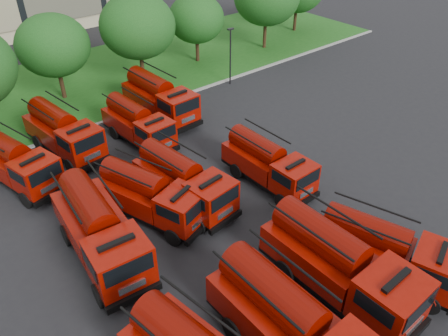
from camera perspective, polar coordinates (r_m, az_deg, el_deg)
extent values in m
plane|color=black|center=(23.67, 5.76, -10.13)|extent=(140.00, 140.00, 0.00)
cube|color=#194D14|center=(42.67, -19.87, 9.89)|extent=(70.00, 16.00, 0.12)
cube|color=gray|center=(35.81, -14.82, 6.05)|extent=(70.00, 0.30, 0.14)
cylinder|color=#382314|center=(40.18, -20.39, 10.09)|extent=(0.36, 0.36, 2.45)
ellipsoid|color=#124213|center=(38.98, -21.44, 14.68)|extent=(5.88, 5.88, 5.00)
cylinder|color=#382314|center=(41.42, -10.61, 12.63)|extent=(0.36, 0.36, 2.73)
ellipsoid|color=#124213|center=(40.15, -11.22, 17.72)|extent=(6.55, 6.55, 5.57)
cylinder|color=#382314|center=(45.80, -3.49, 15.03)|extent=(0.36, 0.36, 2.27)
ellipsoid|color=#124213|center=(44.81, -3.65, 18.90)|extent=(5.46, 5.46, 4.64)
cylinder|color=#382314|center=(49.57, 5.34, 16.87)|extent=(0.36, 0.36, 2.87)
cylinder|color=#382314|center=(55.83, 9.25, 18.47)|extent=(0.36, 0.36, 2.52)
cylinder|color=black|center=(40.11, 0.83, 14.22)|extent=(0.14, 0.14, 5.00)
cube|color=black|center=(39.28, 0.86, 17.70)|extent=(0.60, 0.25, 0.12)
cube|color=#7E0B03|center=(18.97, 6.08, -17.96)|extent=(2.75, 5.15, 1.45)
cylinder|color=#540500|center=(18.04, 6.31, -15.69)|extent=(1.69, 4.70, 1.68)
cylinder|color=black|center=(19.56, 1.32, -20.33)|extent=(0.40, 1.23, 1.23)
cylinder|color=black|center=(20.67, 6.96, -16.47)|extent=(0.40, 1.23, 1.23)
cube|color=black|center=(21.66, 14.29, -14.07)|extent=(2.55, 7.67, 0.33)
cube|color=#7E0B03|center=(20.02, 20.89, -15.68)|extent=(2.69, 2.42, 2.13)
cube|color=black|center=(19.41, 24.32, -16.59)|extent=(2.30, 0.06, 0.93)
cube|color=#7E0B03|center=(21.46, 12.08, -10.79)|extent=(2.70, 5.05, 1.42)
cylinder|color=#540500|center=(20.66, 12.47, -8.53)|extent=(1.66, 4.60, 1.64)
cylinder|color=black|center=(21.77, 22.46, -16.39)|extent=(0.39, 1.21, 1.20)
cylinder|color=black|center=(21.78, 8.01, -13.15)|extent=(0.39, 1.21, 1.20)
cylinder|color=black|center=(23.20, 12.34, -10.00)|extent=(0.39, 1.21, 1.20)
cube|color=black|center=(23.17, 19.86, -11.70)|extent=(4.03, 6.98, 0.28)
cube|color=#7E0B03|center=(22.39, 26.00, -11.70)|extent=(2.83, 2.67, 1.85)
cube|color=#7E0B03|center=(22.75, 17.74, -9.49)|extent=(3.50, 4.85, 1.23)
cylinder|color=#540500|center=(22.09, 18.20, -7.61)|extent=(2.52, 4.22, 1.42)
cylinder|color=black|center=(22.42, 25.15, -15.71)|extent=(0.62, 1.09, 1.04)
cylinder|color=black|center=(23.98, 26.24, -12.10)|extent=(0.62, 1.09, 1.04)
cylinder|color=black|center=(22.66, 14.87, -12.14)|extent=(0.62, 1.09, 1.04)
cylinder|color=black|center=(24.20, 16.72, -8.84)|extent=(0.62, 1.09, 1.04)
cube|color=black|center=(23.41, -15.53, -9.78)|extent=(3.22, 7.73, 0.32)
cube|color=black|center=(20.91, -11.63, -16.19)|extent=(2.70, 0.54, 0.38)
cube|color=#7E0B03|center=(20.78, -13.46, -11.69)|extent=(2.86, 2.62, 2.10)
cube|color=black|center=(19.62, -12.27, -12.91)|extent=(2.25, 0.28, 0.91)
cube|color=#7E0B03|center=(23.71, -16.88, -6.56)|extent=(3.12, 5.18, 1.40)
cylinder|color=#540500|center=(23.00, -17.35, -4.42)|extent=(2.06, 4.65, 1.61)
cylinder|color=black|center=(21.41, -15.88, -15.68)|extent=(0.49, 1.21, 1.18)
cylinder|color=black|center=(21.84, -9.73, -13.22)|extent=(0.49, 1.21, 1.18)
cylinder|color=black|center=(24.74, -19.78, -8.23)|extent=(0.49, 1.21, 1.18)
cylinder|color=black|center=(25.12, -14.46, -6.29)|extent=(0.49, 1.21, 1.18)
cube|color=black|center=(25.23, -9.50, -5.25)|extent=(4.05, 6.90, 0.28)
cube|color=black|center=(23.62, -3.29, -8.20)|extent=(2.30, 0.94, 0.33)
cube|color=#7E0B03|center=(23.39, -5.54, -5.24)|extent=(2.81, 2.66, 1.83)
cube|color=black|center=(22.62, -3.48, -5.36)|extent=(1.89, 0.64, 0.80)
cube|color=#7E0B03|center=(25.34, -11.43, -3.11)|extent=(3.50, 4.80, 1.22)
cylinder|color=#540500|center=(24.75, -11.69, -1.30)|extent=(2.54, 4.17, 1.40)
cylinder|color=black|center=(23.45, -6.62, -8.96)|extent=(0.63, 1.08, 1.03)
cylinder|color=black|center=(24.69, -3.54, -6.08)|extent=(0.63, 1.08, 1.03)
cylinder|color=black|center=(25.69, -13.90, -5.33)|extent=(0.63, 1.08, 1.03)
cylinder|color=black|center=(26.82, -10.73, -2.88)|extent=(0.63, 1.08, 1.03)
cube|color=black|center=(26.00, -5.25, -3.38)|extent=(2.93, 6.98, 0.29)
cube|color=black|center=(24.09, 0.21, -7.02)|extent=(2.43, 0.50, 0.34)
cube|color=#7E0B03|center=(23.96, -1.70, -3.75)|extent=(2.58, 2.37, 1.89)
cube|color=black|center=(23.08, 0.17, -4.08)|extent=(2.03, 0.26, 0.82)
cube|color=#7E0B03|center=(26.21, -6.88, -1.03)|extent=(2.83, 4.68, 1.26)
cylinder|color=#540500|center=(25.62, -7.04, 0.83)|extent=(1.87, 4.20, 1.45)
cylinder|color=black|center=(24.04, -3.24, -7.35)|extent=(0.45, 1.09, 1.07)
cylinder|color=black|center=(25.21, 0.47, -4.92)|extent=(0.45, 1.09, 1.07)
cylinder|color=black|center=(26.65, -9.52, -2.96)|extent=(0.45, 1.09, 1.07)
cylinder|color=black|center=(27.70, -5.90, -0.95)|extent=(0.45, 1.09, 1.07)
cube|color=black|center=(27.60, 5.59, -0.93)|extent=(2.13, 6.42, 0.27)
cube|color=black|center=(25.96, 10.63, -4.22)|extent=(2.29, 0.24, 0.32)
cube|color=#7E0B03|center=(25.83, 9.14, -1.26)|extent=(2.25, 2.02, 1.78)
cube|color=black|center=(25.08, 10.94, -1.55)|extent=(1.92, 0.05, 0.78)
cube|color=#7E0B03|center=(27.76, 4.22, 1.23)|extent=(2.26, 4.22, 1.19)
cylinder|color=#540500|center=(27.23, 4.30, 2.93)|extent=(1.39, 3.85, 1.37)
cylinder|color=black|center=(25.77, 7.63, -4.35)|extent=(0.32, 1.01, 1.01)
cylinder|color=black|center=(27.07, 10.71, -2.49)|extent=(0.32, 1.01, 1.01)
cylinder|color=black|center=(28.01, 1.68, -0.38)|extent=(0.32, 1.01, 1.01)
cylinder|color=black|center=(29.21, 4.78, 1.15)|extent=(0.32, 1.01, 1.01)
cube|color=black|center=(30.32, -25.15, -0.81)|extent=(3.67, 7.02, 0.29)
cube|color=black|center=(27.78, -21.53, -3.39)|extent=(2.38, 0.78, 0.33)
cube|color=#7E0B03|center=(27.97, -23.28, -0.69)|extent=(2.76, 2.58, 1.87)
cube|color=black|center=(26.92, -22.26, -0.76)|extent=(1.97, 0.50, 0.81)
cube|color=#7E0B03|center=(30.76, -26.50, 1.05)|extent=(3.28, 4.82, 1.24)
cylinder|color=#540500|center=(30.27, -27.00, 2.64)|extent=(2.31, 4.24, 1.44)
cylinder|color=black|center=(28.11, -24.36, -3.81)|extent=(0.57, 1.10, 1.05)
cylinder|color=black|center=(28.88, -20.77, -1.71)|extent=(0.57, 1.10, 1.05)
cylinder|color=black|center=(32.10, -25.07, 1.06)|extent=(0.57, 1.10, 1.05)
cube|color=black|center=(32.39, -19.94, 2.96)|extent=(3.09, 7.15, 0.30)
cube|color=black|center=(29.70, -16.58, 0.48)|extent=(2.49, 0.54, 0.35)
cube|color=#7E0B03|center=(29.97, -18.12, 3.16)|extent=(2.67, 2.45, 1.93)
cube|color=black|center=(28.88, -17.14, 3.14)|extent=(2.07, 0.30, 0.84)
cube|color=#7E0B03|center=(32.89, -21.15, 4.80)|extent=(2.95, 4.81, 1.29)
cylinder|color=#540500|center=(32.42, -21.53, 6.40)|extent=(1.97, 4.31, 1.49)
cylinder|color=black|center=(30.03, -19.33, 0.20)|extent=(0.47, 1.12, 1.09)
cylinder|color=black|center=(30.88, -15.76, 1.95)|extent=(0.47, 1.12, 1.09)
cylinder|color=black|center=(33.52, -23.06, 3.11)|extent=(0.47, 1.12, 1.09)
cylinder|color=black|center=(34.27, -19.75, 4.63)|extent=(0.47, 1.12, 1.09)
cube|color=black|center=(32.26, -11.04, 4.31)|extent=(2.47, 6.48, 0.27)
cube|color=black|center=(29.95, -7.58, 1.98)|extent=(2.28, 0.36, 0.32)
cube|color=#7E0B03|center=(30.14, -8.93, 4.47)|extent=(2.35, 2.13, 1.77)
cube|color=black|center=(29.20, -7.83, 4.44)|extent=(1.91, 0.16, 0.77)
cube|color=#7E0B03|center=(32.67, -12.16, 6.04)|extent=(2.48, 4.31, 1.18)
cylinder|color=#540500|center=(32.23, -12.37, 7.54)|extent=(1.59, 3.90, 1.36)
cylinder|color=black|center=(30.11, -10.14, 1.81)|extent=(0.38, 1.02, 1.00)
cylinder|color=black|center=(31.09, -6.99, 3.27)|extent=(0.38, 1.02, 1.00)
cylinder|color=black|center=(33.12, -14.10, 4.54)|extent=(0.38, 1.02, 1.00)
cylinder|color=black|center=(34.00, -11.11, 5.81)|extent=(0.38, 1.02, 1.00)
cube|color=black|center=(35.32, -8.31, 7.58)|extent=(2.65, 7.26, 0.31)
cube|color=black|center=(32.71, -4.62, 5.38)|extent=(2.57, 0.36, 0.36)
cube|color=#7E0B03|center=(32.99, -5.99, 7.94)|extent=(2.60, 2.36, 2.00)
cube|color=black|center=(31.95, -4.79, 8.00)|extent=(2.15, 0.14, 0.87)
cube|color=#7E0B03|center=(35.82, -9.47, 9.33)|extent=(2.70, 4.81, 1.33)
cylinder|color=#540500|center=(35.37, -9.64, 10.92)|extent=(1.71, 4.36, 1.54)
cylinder|color=black|center=(32.84, -7.29, 5.22)|extent=(0.40, 1.14, 1.13)
cylinder|color=black|center=(34.04, -4.07, 6.57)|extent=(0.40, 1.14, 1.13)
cylinder|color=black|center=(36.23, -11.52, 7.78)|extent=(0.40, 1.14, 1.13)
cylinder|color=black|center=(37.33, -8.46, 8.95)|extent=(0.40, 1.14, 1.13)
imported|color=#A8180C|center=(21.67, 22.62, -19.31)|extent=(0.67, 0.52, 1.73)
imported|color=#A8180C|center=(22.62, 24.17, -16.87)|extent=(0.83, 1.12, 1.71)
imported|color=black|center=(23.89, 20.67, -12.35)|extent=(1.26, 0.67, 1.94)
imported|color=black|center=(20.92, 0.34, -17.96)|extent=(1.01, 0.83, 1.79)
imported|color=#A8180C|center=(27.46, 9.06, -3.01)|extent=(1.96, 1.14, 1.98)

